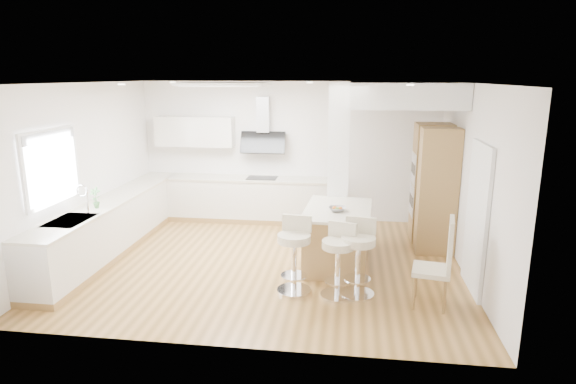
% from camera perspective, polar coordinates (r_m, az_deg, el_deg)
% --- Properties ---
extents(ground, '(6.00, 6.00, 0.00)m').
position_cam_1_polar(ground, '(7.78, -2.33, -8.30)').
color(ground, '#A97A3F').
rests_on(ground, ground).
extents(ceiling, '(6.00, 5.00, 0.02)m').
position_cam_1_polar(ceiling, '(7.78, -2.33, -8.30)').
color(ceiling, white).
rests_on(ceiling, ground).
extents(wall_back, '(6.00, 0.04, 2.80)m').
position_cam_1_polar(wall_back, '(9.81, 0.09, 4.81)').
color(wall_back, white).
rests_on(wall_back, ground).
extents(wall_left, '(0.04, 5.00, 2.80)m').
position_cam_1_polar(wall_left, '(8.42, -23.00, 2.24)').
color(wall_left, white).
rests_on(wall_left, ground).
extents(wall_right, '(0.04, 5.00, 2.80)m').
position_cam_1_polar(wall_right, '(7.47, 20.87, 1.11)').
color(wall_right, white).
rests_on(wall_right, ground).
extents(skylight, '(4.10, 2.10, 0.06)m').
position_cam_1_polar(skylight, '(7.98, -7.51, 12.55)').
color(skylight, white).
rests_on(skylight, ground).
extents(window_left, '(0.06, 1.28, 1.07)m').
position_cam_1_polar(window_left, '(7.60, -26.29, 3.04)').
color(window_left, white).
rests_on(window_left, ground).
extents(doorway_right, '(0.05, 1.00, 2.10)m').
position_cam_1_polar(doorway_right, '(7.00, 21.47, -3.15)').
color(doorway_right, '#3F3731').
rests_on(doorway_right, ground).
extents(counter_left, '(0.63, 4.50, 1.35)m').
position_cam_1_polar(counter_left, '(8.69, -19.95, -3.57)').
color(counter_left, '#A17C45').
rests_on(counter_left, ground).
extents(counter_back, '(3.62, 0.63, 2.50)m').
position_cam_1_polar(counter_back, '(9.83, -5.42, 0.59)').
color(counter_back, '#A17C45').
rests_on(counter_back, ground).
extents(pillar, '(0.35, 0.35, 2.80)m').
position_cam_1_polar(pillar, '(8.20, 5.98, 2.98)').
color(pillar, white).
rests_on(pillar, ground).
extents(soffit, '(1.78, 2.20, 0.40)m').
position_cam_1_polar(soffit, '(8.55, 13.46, 11.23)').
color(soffit, white).
rests_on(soffit, ground).
extents(oven_column, '(0.63, 1.21, 2.10)m').
position_cam_1_polar(oven_column, '(8.66, 16.80, 0.67)').
color(oven_column, '#A17C45').
rests_on(oven_column, ground).
extents(peninsula, '(1.08, 1.56, 0.99)m').
position_cam_1_polar(peninsula, '(7.57, 5.88, -5.26)').
color(peninsula, '#A17C45').
rests_on(peninsula, ground).
extents(bar_stool_a, '(0.52, 0.52, 1.05)m').
position_cam_1_polar(bar_stool_a, '(6.58, 0.76, -6.94)').
color(bar_stool_a, white).
rests_on(bar_stool_a, ground).
extents(bar_stool_b, '(0.57, 0.57, 1.00)m').
position_cam_1_polar(bar_stool_b, '(6.49, 5.98, -7.60)').
color(bar_stool_b, white).
rests_on(bar_stool_b, ground).
extents(bar_stool_c, '(0.55, 0.55, 1.06)m').
position_cam_1_polar(bar_stool_c, '(6.55, 8.33, -7.19)').
color(bar_stool_c, white).
rests_on(bar_stool_c, ground).
extents(dining_chair, '(0.54, 0.54, 1.19)m').
position_cam_1_polar(dining_chair, '(6.43, 17.64, -7.70)').
color(dining_chair, beige).
rests_on(dining_chair, ground).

